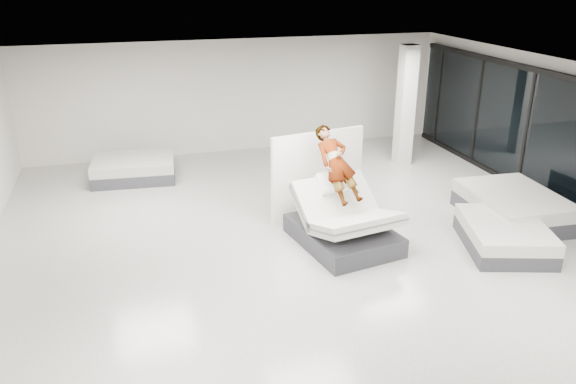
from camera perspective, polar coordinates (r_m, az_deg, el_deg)
The scene contains 9 objects.
room at distance 9.87m, azimuth 3.18°, elevation 1.57°, with size 14.00×14.04×3.20m.
hero_bed at distance 10.87m, azimuth 5.67°, elevation -3.33°, with size 1.90×2.33×1.32m.
person at distance 10.78m, azimuth 4.95°, elevation 1.53°, with size 0.60×0.40×1.65m, color slate.
remote at distance 10.68m, azimuth 6.89°, elevation 0.15°, with size 0.05×0.14×0.03m, color black.
divider_panel at distance 11.78m, azimuth 3.01°, elevation 1.66°, with size 2.10×0.10×1.91m, color white.
flat_bed_right_far at distance 12.82m, azimuth 21.89°, elevation -1.38°, with size 1.81×2.33×0.61m.
flat_bed_right_near at distance 11.50m, azimuth 21.11°, elevation -4.14°, with size 1.93×2.24×0.52m.
flat_bed_left_far at distance 14.80m, azimuth -15.37°, elevation 2.32°, with size 2.12×1.67×0.55m.
column at distance 15.40m, azimuth 11.84°, elevation 8.53°, with size 0.40×0.40×3.20m, color silver.
Camera 1 is at (-3.12, -8.73, 4.99)m, focal length 35.00 mm.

